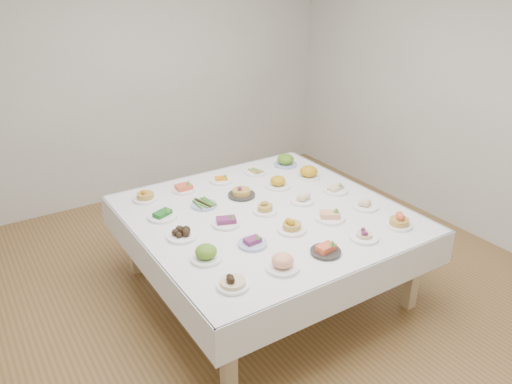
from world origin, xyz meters
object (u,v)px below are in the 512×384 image
dish_12 (265,208)px  display_table (266,220)px  dish_0 (233,279)px  dish_24 (285,160)px

dish_12 → display_table: bearing=-67.6°
display_table → dish_0: bearing=-135.2°
display_table → dish_12: (-0.00, 0.01, 0.11)m
display_table → dish_24: dish_24 is taller
dish_0 → dish_12: dish_0 is taller
display_table → dish_24: (0.75, 0.76, 0.13)m
dish_12 → dish_24: (0.75, 0.76, 0.02)m
display_table → dish_12: dish_12 is taller
dish_24 → dish_0: bearing=-134.9°
display_table → dish_24: size_ratio=9.27×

